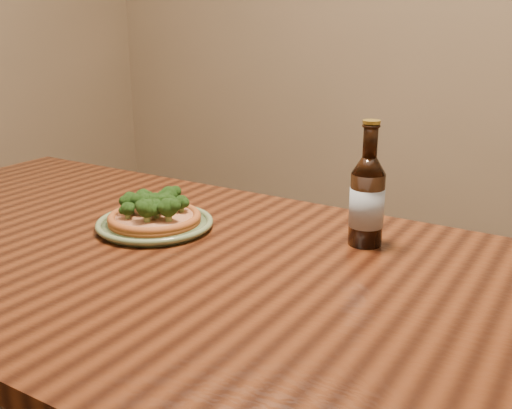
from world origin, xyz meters
The scene contains 4 objects.
table centered at (0.00, 0.10, 0.66)m, with size 1.60×0.90×0.75m.
plate centered at (-0.03, 0.20, 0.76)m, with size 0.26×0.26×0.02m.
pizza centered at (-0.03, 0.20, 0.78)m, with size 0.20×0.20×0.07m.
beer_bottle centered at (0.40, 0.35, 0.85)m, with size 0.07×0.07×0.26m.
Camera 1 is at (0.81, -0.74, 1.20)m, focal length 42.00 mm.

